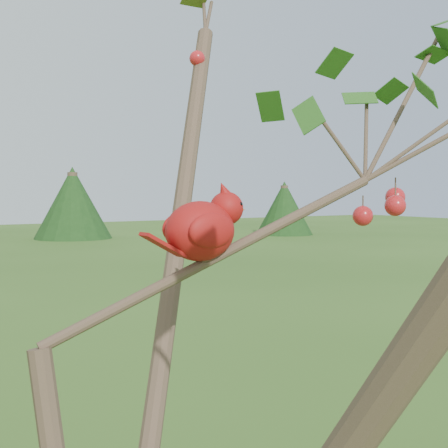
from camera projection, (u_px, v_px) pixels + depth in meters
crabapple_tree at (118, 235)px, 0.84m from camera, size 2.35×2.05×2.95m
cardinal at (203, 228)px, 1.03m from camera, size 0.21×0.11×0.14m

